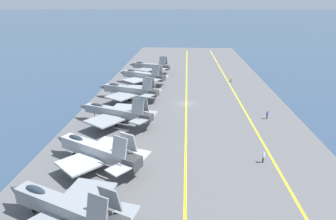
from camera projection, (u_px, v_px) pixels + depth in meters
The scene contains 13 objects.
ground_plane at pixel (186, 105), 72.36m from camera, with size 2000.00×2000.00×0.00m, color #2D425B.
carrier_deck at pixel (186, 104), 72.29m from camera, with size 186.41×47.50×0.40m, color #565659.
deck_stripe_foul_line at pixel (241, 104), 71.47m from camera, with size 167.77×0.36×0.01m, color yellow.
deck_stripe_centerline at pixel (186, 103), 72.22m from camera, with size 167.77×0.36×0.01m, color yellow.
parked_jet_nearest at pixel (63, 208), 31.91m from camera, with size 13.66×16.47×6.21m.
parked_jet_second at pixel (95, 150), 44.25m from camera, with size 12.84×16.31×6.21m.
parked_jet_third at pixel (115, 112), 58.99m from camera, with size 13.75×17.13×6.52m.
parked_jet_fourth at pixel (128, 90), 74.19m from camera, with size 14.01×16.76×5.95m.
parked_jet_fifth at pixel (142, 76), 88.14m from camera, with size 13.49×15.84×6.26m.
parked_jet_sixth at pixel (150, 66), 101.58m from camera, with size 12.43×15.28×6.12m.
crew_blue_vest at pixel (267, 115), 62.35m from camera, with size 0.46×0.45×1.73m.
crew_white_vest at pixel (263, 157), 45.31m from camera, with size 0.46×0.43×1.79m.
crew_yellow_vest at pixel (231, 79), 90.98m from camera, with size 0.40×0.29×1.71m.
Camera 1 is at (-68.60, 0.22, 23.47)m, focal length 32.00 mm.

